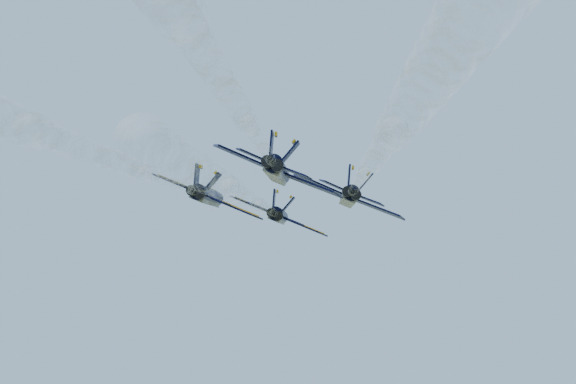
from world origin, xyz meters
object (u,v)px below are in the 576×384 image
at_px(jet_slot, 278,172).
at_px(jet_right, 349,197).
at_px(jet_lead, 279,216).
at_px(jet_left, 208,197).

bearing_deg(jet_slot, jet_right, 56.62).
bearing_deg(jet_right, jet_slot, -123.38).
bearing_deg(jet_lead, jet_slot, -88.73).
xyz_separation_m(jet_left, jet_right, (15.84, 7.31, 0.00)).
bearing_deg(jet_left, jet_slot, -53.59).
distance_m(jet_left, jet_right, 17.45).
relative_size(jet_lead, jet_slot, 1.00).
bearing_deg(jet_left, jet_right, 2.19).
distance_m(jet_left, jet_slot, 15.12).
bearing_deg(jet_right, jet_left, -177.81).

